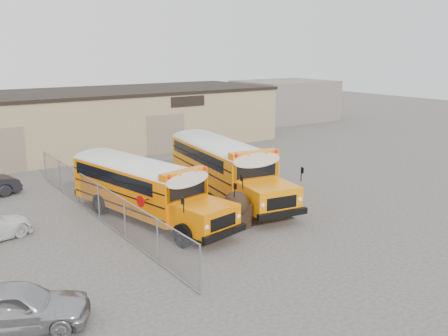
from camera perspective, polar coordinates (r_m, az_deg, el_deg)
ground at (r=24.63m, az=1.76°, el=-5.24°), size 120.00×120.00×0.00m
warehouse at (r=41.53m, az=-14.87°, el=5.38°), size 30.20×10.20×4.67m
chainlink_fence at (r=24.18m, az=-14.13°, el=-3.78°), size 0.07×18.07×1.81m
distant_building_right at (r=57.41m, az=6.92°, el=7.68°), size 10.00×8.00×4.40m
school_bus_left at (r=28.71m, az=-16.31°, el=0.37°), size 4.24×10.09×2.87m
school_bus_right at (r=32.91m, az=-4.89°, el=2.74°), size 4.07×10.89×3.11m
tarp_bundle at (r=22.62m, az=1.39°, el=-4.69°), size 1.22×1.22×1.66m
car_silver at (r=15.99m, az=-22.72°, el=-14.40°), size 4.47×3.31×1.42m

